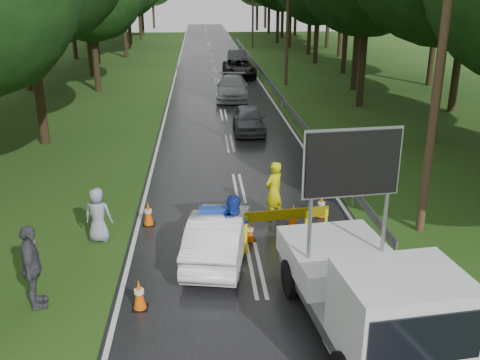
{
  "coord_description": "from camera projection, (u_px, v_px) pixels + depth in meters",
  "views": [
    {
      "loc": [
        -1.34,
        -12.27,
        6.92
      ],
      "look_at": [
        -0.16,
        3.3,
        1.3
      ],
      "focal_mm": 40.0,
      "sensor_mm": 36.0,
      "label": 1
    }
  ],
  "objects": [
    {
      "name": "queue_car_first",
      "position": [
        249.0,
        119.0,
        27.06
      ],
      "size": [
        1.58,
        3.86,
        1.31
      ],
      "primitive_type": "imported",
      "rotation": [
        0.0,
        0.0,
        -0.01
      ],
      "color": "#43454B",
      "rests_on": "ground"
    },
    {
      "name": "work_truck",
      "position": [
        369.0,
        294.0,
        10.74
      ],
      "size": [
        2.87,
        5.45,
        4.17
      ],
      "rotation": [
        0.0,
        0.0,
        0.11
      ],
      "color": "gray",
      "rests_on": "ground"
    },
    {
      "name": "cone_center",
      "position": [
        250.0,
        232.0,
        15.37
      ],
      "size": [
        0.31,
        0.31,
        0.65
      ],
      "color": "black",
      "rests_on": "ground"
    },
    {
      "name": "cone_near_left",
      "position": [
        139.0,
        295.0,
        12.11
      ],
      "size": [
        0.36,
        0.36,
        0.77
      ],
      "color": "black",
      "rests_on": "ground"
    },
    {
      "name": "guardrail",
      "position": [
        264.0,
        74.0,
        41.86
      ],
      "size": [
        0.12,
        60.06,
        0.7
      ],
      "color": "gray",
      "rests_on": "ground"
    },
    {
      "name": "barrier",
      "position": [
        276.0,
        220.0,
        14.62
      ],
      "size": [
        2.96,
        0.45,
        1.23
      ],
      "rotation": [
        0.0,
        0.0,
        0.13
      ],
      "color": "#FFF50D",
      "rests_on": "ground"
    },
    {
      "name": "bystander_mid",
      "position": [
        32.0,
        267.0,
        12.0
      ],
      "size": [
        0.73,
        1.26,
        2.03
      ],
      "primitive_type": "imported",
      "rotation": [
        0.0,
        0.0,
        1.78
      ],
      "color": "#46484E",
      "rests_on": "ground"
    },
    {
      "name": "utility_pole_mid",
      "position": [
        288.0,
        15.0,
        38.87
      ],
      "size": [
        1.4,
        0.24,
        10.0
      ],
      "color": "#4A3222",
      "rests_on": "ground"
    },
    {
      "name": "bystander_right",
      "position": [
        98.0,
        215.0,
        15.29
      ],
      "size": [
        0.85,
        0.62,
        1.61
      ],
      "primitive_type": "imported",
      "rotation": [
        0.0,
        0.0,
        2.99
      ],
      "color": "#8C95A8",
      "rests_on": "ground"
    },
    {
      "name": "utility_pole_far",
      "position": [
        253.0,
        5.0,
        63.26
      ],
      "size": [
        1.4,
        0.24,
        10.0
      ],
      "color": "#4A3222",
      "rests_on": "ground"
    },
    {
      "name": "queue_car_fourth",
      "position": [
        238.0,
        58.0,
        49.98
      ],
      "size": [
        1.77,
        4.47,
        1.45
      ],
      "primitive_type": "imported",
      "rotation": [
        0.0,
        0.0,
        0.05
      ],
      "color": "#3B3E42",
      "rests_on": "ground"
    },
    {
      "name": "civilian",
      "position": [
        235.0,
        229.0,
        14.07
      ],
      "size": [
        1.16,
        1.15,
        1.89
      ],
      "primitive_type": "imported",
      "rotation": [
        0.0,
        0.0,
        0.75
      ],
      "color": "#1834A1",
      "rests_on": "ground"
    },
    {
      "name": "utility_pole_near",
      "position": [
        441.0,
        61.0,
        14.48
      ],
      "size": [
        1.4,
        0.24,
        10.0
      ],
      "color": "#4A3222",
      "rests_on": "ground"
    },
    {
      "name": "cone_left_mid",
      "position": [
        148.0,
        214.0,
        16.42
      ],
      "size": [
        0.37,
        0.37,
        0.79
      ],
      "color": "black",
      "rests_on": "ground"
    },
    {
      "name": "cone_right",
      "position": [
        321.0,
        206.0,
        17.0
      ],
      "size": [
        0.37,
        0.37,
        0.79
      ],
      "color": "black",
      "rests_on": "ground"
    },
    {
      "name": "officer",
      "position": [
        274.0,
        191.0,
        16.6
      ],
      "size": [
        0.84,
        0.8,
        1.93
      ],
      "primitive_type": "imported",
      "rotation": [
        0.0,
        0.0,
        3.83
      ],
      "color": "yellow",
      "rests_on": "ground"
    },
    {
      "name": "road",
      "position": [
        217.0,
        81.0,
        42.09
      ],
      "size": [
        7.0,
        140.0,
        0.02
      ],
      "primitive_type": "cube",
      "color": "black",
      "rests_on": "ground"
    },
    {
      "name": "ground",
      "position": [
        256.0,
        269.0,
        13.95
      ],
      "size": [
        160.0,
        160.0,
        0.0
      ],
      "primitive_type": "plane",
      "color": "#1A3F12",
      "rests_on": "ground"
    },
    {
      "name": "queue_car_second",
      "position": [
        232.0,
        88.0,
        35.18
      ],
      "size": [
        2.43,
        5.17,
        1.46
      ],
      "primitive_type": "imported",
      "rotation": [
        0.0,
        0.0,
        -0.08
      ],
      "color": "#9DA0A5",
      "rests_on": "ground"
    },
    {
      "name": "police_sedan",
      "position": [
        218.0,
        235.0,
        14.36
      ],
      "size": [
        2.07,
        4.21,
        1.46
      ],
      "rotation": [
        0.0,
        0.0,
        2.97
      ],
      "color": "white",
      "rests_on": "ground"
    },
    {
      "name": "queue_car_third",
      "position": [
        239.0,
        68.0,
        43.87
      ],
      "size": [
        2.65,
        5.29,
        1.44
      ],
      "primitive_type": "imported",
      "rotation": [
        0.0,
        0.0,
        0.05
      ],
      "color": "black",
      "rests_on": "ground"
    },
    {
      "name": "cone_far",
      "position": [
        293.0,
        216.0,
        16.27
      ],
      "size": [
        0.37,
        0.37,
        0.77
      ],
      "color": "black",
      "rests_on": "ground"
    }
  ]
}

